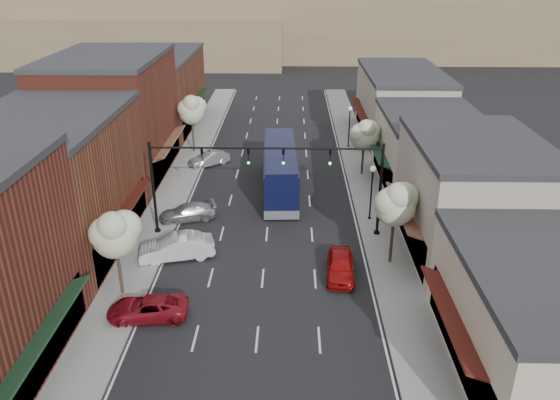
# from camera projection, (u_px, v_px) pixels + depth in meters

# --- Properties ---
(ground) EXTENTS (160.00, 160.00, 0.00)m
(ground) POSITION_uv_depth(u_px,v_px,m) (261.00, 296.00, 32.56)
(ground) COLOR black
(ground) RESTS_ON ground
(sidewalk_left) EXTENTS (2.80, 73.00, 0.15)m
(sidewalk_left) POSITION_uv_depth(u_px,v_px,m) (180.00, 179.00, 49.58)
(sidewalk_left) COLOR gray
(sidewalk_left) RESTS_ON ground
(sidewalk_right) EXTENTS (2.80, 73.00, 0.15)m
(sidewalk_right) POSITION_uv_depth(u_px,v_px,m) (365.00, 180.00, 49.26)
(sidewalk_right) COLOR gray
(sidewalk_right) RESTS_ON ground
(curb_left) EXTENTS (0.25, 73.00, 0.17)m
(curb_left) POSITION_uv_depth(u_px,v_px,m) (195.00, 179.00, 49.55)
(curb_left) COLOR gray
(curb_left) RESTS_ON ground
(curb_right) EXTENTS (0.25, 73.00, 0.17)m
(curb_right) POSITION_uv_depth(u_px,v_px,m) (349.00, 180.00, 49.28)
(curb_right) COLOR gray
(curb_right) RESTS_ON ground
(bldg_left_midnear) EXTENTS (10.14, 14.10, 9.40)m
(bldg_left_midnear) POSITION_uv_depth(u_px,v_px,m) (52.00, 184.00, 36.41)
(bldg_left_midnear) COLOR brown
(bldg_left_midnear) RESTS_ON ground
(bldg_left_midfar) EXTENTS (10.14, 14.10, 10.90)m
(bldg_left_midfar) POSITION_uv_depth(u_px,v_px,m) (113.00, 117.00, 48.89)
(bldg_left_midfar) COLOR maroon
(bldg_left_midfar) RESTS_ON ground
(bldg_left_far) EXTENTS (10.14, 18.10, 8.40)m
(bldg_left_far) POSITION_uv_depth(u_px,v_px,m) (156.00, 91.00, 64.00)
(bldg_left_far) COLOR brown
(bldg_left_far) RESTS_ON ground
(bldg_right_near) EXTENTS (9.14, 12.10, 5.90)m
(bldg_right_near) POSITION_uv_depth(u_px,v_px,m) (544.00, 320.00, 25.63)
(bldg_right_near) COLOR beige
(bldg_right_near) RESTS_ON ground
(bldg_right_midnear) EXTENTS (9.14, 12.10, 7.90)m
(bldg_right_midnear) POSITION_uv_depth(u_px,v_px,m) (471.00, 198.00, 36.18)
(bldg_right_midnear) COLOR #A2988B
(bldg_right_midnear) RESTS_ON ground
(bldg_right_midfar) EXTENTS (9.14, 12.10, 6.40)m
(bldg_right_midfar) POSITION_uv_depth(u_px,v_px,m) (428.00, 150.00, 47.44)
(bldg_right_midfar) COLOR beige
(bldg_right_midfar) RESTS_ON ground
(bldg_right_far) EXTENTS (9.14, 16.10, 7.40)m
(bldg_right_far) POSITION_uv_depth(u_px,v_px,m) (400.00, 105.00, 60.02)
(bldg_right_far) COLOR #A2988B
(bldg_right_far) RESTS_ON ground
(hill_far) EXTENTS (120.00, 30.00, 12.00)m
(hill_far) POSITION_uv_depth(u_px,v_px,m) (284.00, 23.00, 112.27)
(hill_far) COLOR #7A6647
(hill_far) RESTS_ON ground
(hill_near) EXTENTS (50.00, 20.00, 8.00)m
(hill_near) POSITION_uv_depth(u_px,v_px,m) (150.00, 41.00, 102.61)
(hill_near) COLOR #7A6647
(hill_near) RESTS_ON ground
(signal_mast_right) EXTENTS (8.22, 0.46, 7.00)m
(signal_mast_right) POSITION_uv_depth(u_px,v_px,m) (347.00, 176.00, 37.87)
(signal_mast_right) COLOR black
(signal_mast_right) RESTS_ON ground
(signal_mast_left) EXTENTS (8.22, 0.46, 7.00)m
(signal_mast_left) POSITION_uv_depth(u_px,v_px,m) (186.00, 175.00, 38.08)
(signal_mast_left) COLOR black
(signal_mast_left) RESTS_ON ground
(tree_right_near) EXTENTS (2.85, 2.65, 5.95)m
(tree_right_near) POSITION_uv_depth(u_px,v_px,m) (396.00, 202.00, 34.19)
(tree_right_near) COLOR #47382B
(tree_right_near) RESTS_ON ground
(tree_right_far) EXTENTS (2.85, 2.65, 5.43)m
(tree_right_far) POSITION_uv_depth(u_px,v_px,m) (365.00, 134.00, 48.98)
(tree_right_far) COLOR #47382B
(tree_right_far) RESTS_ON ground
(tree_left_near) EXTENTS (2.85, 2.65, 5.69)m
(tree_left_near) POSITION_uv_depth(u_px,v_px,m) (115.00, 233.00, 30.95)
(tree_left_near) COLOR #47382B
(tree_left_near) RESTS_ON ground
(tree_left_far) EXTENTS (2.85, 2.65, 6.13)m
(tree_left_far) POSITION_uv_depth(u_px,v_px,m) (192.00, 109.00, 54.52)
(tree_left_far) COLOR #47382B
(tree_left_far) RESTS_ON ground
(lamp_post_near) EXTENTS (0.44, 0.44, 4.44)m
(lamp_post_near) POSITION_uv_depth(u_px,v_px,m) (372.00, 184.00, 40.77)
(lamp_post_near) COLOR black
(lamp_post_near) RESTS_ON ground
(lamp_post_far) EXTENTS (0.44, 0.44, 4.44)m
(lamp_post_far) POSITION_uv_depth(u_px,v_px,m) (350.00, 120.00, 56.75)
(lamp_post_far) COLOR black
(lamp_post_far) RESTS_ON ground
(coach_bus) EXTENTS (3.21, 12.52, 3.80)m
(coach_bus) POSITION_uv_depth(u_px,v_px,m) (280.00, 169.00, 46.54)
(coach_bus) COLOR black
(coach_bus) RESTS_ON ground
(red_hatchback) EXTENTS (2.03, 4.41, 1.47)m
(red_hatchback) POSITION_uv_depth(u_px,v_px,m) (340.00, 266.00, 34.37)
(red_hatchback) COLOR #9A0B0B
(red_hatchback) RESTS_ON ground
(parked_car_a) EXTENTS (4.69, 2.53, 1.25)m
(parked_car_a) POSITION_uv_depth(u_px,v_px,m) (148.00, 308.00, 30.41)
(parked_car_a) COLOR maroon
(parked_car_a) RESTS_ON ground
(parked_car_b) EXTENTS (5.28, 2.96, 1.65)m
(parked_car_b) POSITION_uv_depth(u_px,v_px,m) (176.00, 247.00, 36.38)
(parked_car_b) COLOR silver
(parked_car_b) RESTS_ON ground
(parked_car_c) EXTENTS (4.68, 2.99, 1.26)m
(parked_car_c) POSITION_uv_depth(u_px,v_px,m) (188.00, 212.00, 41.79)
(parked_car_c) COLOR #9B9BA0
(parked_car_c) RESTS_ON ground
(parked_car_e) EXTENTS (3.97, 3.60, 1.31)m
(parked_car_e) POSITION_uv_depth(u_px,v_px,m) (209.00, 159.00, 52.76)
(parked_car_e) COLOR #A4A4A9
(parked_car_e) RESTS_ON ground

